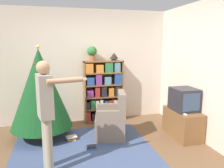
# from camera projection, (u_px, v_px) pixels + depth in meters

# --- Properties ---
(ground_plane) EXTENTS (14.00, 14.00, 0.00)m
(ground_plane) POSITION_uv_depth(u_px,v_px,m) (101.00, 158.00, 3.52)
(ground_plane) COLOR brown
(wall_back) EXTENTS (8.00, 0.10, 2.60)m
(wall_back) POSITION_uv_depth(u_px,v_px,m) (84.00, 66.00, 5.12)
(wall_back) COLOR beige
(wall_back) RESTS_ON ground_plane
(wall_right) EXTENTS (0.10, 8.00, 2.60)m
(wall_right) POSITION_uv_depth(u_px,v_px,m) (215.00, 74.00, 3.78)
(wall_right) COLOR beige
(wall_right) RESTS_ON ground_plane
(area_rug) EXTENTS (2.39, 2.08, 0.01)m
(area_rug) POSITION_uv_depth(u_px,v_px,m) (84.00, 151.00, 3.74)
(area_rug) COLOR #3D4C70
(area_rug) RESTS_ON ground_plane
(bookshelf) EXTENTS (0.91, 0.26, 1.44)m
(bookshelf) POSITION_uv_depth(u_px,v_px,m) (103.00, 91.00, 5.12)
(bookshelf) COLOR brown
(bookshelf) RESTS_ON ground_plane
(tv_stand) EXTENTS (0.44, 0.83, 0.54)m
(tv_stand) POSITION_uv_depth(u_px,v_px,m) (182.00, 123.00, 4.30)
(tv_stand) COLOR brown
(tv_stand) RESTS_ON ground_plane
(television) EXTENTS (0.43, 0.49, 0.44)m
(television) POSITION_uv_depth(u_px,v_px,m) (184.00, 99.00, 4.21)
(television) COLOR #28282D
(television) RESTS_ON tv_stand
(game_remote) EXTENTS (0.04, 0.12, 0.02)m
(game_remote) POSITION_uv_depth(u_px,v_px,m) (184.00, 114.00, 3.98)
(game_remote) COLOR white
(game_remote) RESTS_ON tv_stand
(christmas_tree) EXTENTS (1.17, 1.17, 1.80)m
(christmas_tree) POSITION_uv_depth(u_px,v_px,m) (40.00, 89.00, 4.15)
(christmas_tree) COLOR #4C3323
(christmas_tree) RESTS_ON ground_plane
(armchair) EXTENTS (0.68, 0.67, 0.92)m
(armchair) POSITION_uv_depth(u_px,v_px,m) (112.00, 122.00, 4.25)
(armchair) COLOR #7A6B5B
(armchair) RESTS_ON ground_plane
(standing_person) EXTENTS (0.69, 0.46, 1.60)m
(standing_person) POSITION_uv_depth(u_px,v_px,m) (46.00, 108.00, 3.01)
(standing_person) COLOR #9E937F
(standing_person) RESTS_ON ground_plane
(potted_plant) EXTENTS (0.22, 0.22, 0.33)m
(potted_plant) POSITION_uv_depth(u_px,v_px,m) (92.00, 52.00, 4.91)
(potted_plant) COLOR #935B38
(potted_plant) RESTS_ON bookshelf
(table_lamp) EXTENTS (0.20, 0.20, 0.18)m
(table_lamp) POSITION_uv_depth(u_px,v_px,m) (114.00, 56.00, 5.05)
(table_lamp) COLOR #473828
(table_lamp) RESTS_ON bookshelf
(book_pile_near_tree) EXTENTS (0.22, 0.18, 0.08)m
(book_pile_near_tree) POSITION_uv_depth(u_px,v_px,m) (72.00, 138.00, 4.18)
(book_pile_near_tree) COLOR gold
(book_pile_near_tree) RESTS_ON ground_plane
(book_pile_by_chair) EXTENTS (0.17, 0.17, 0.05)m
(book_pile_by_chair) POSITION_uv_depth(u_px,v_px,m) (91.00, 147.00, 3.84)
(book_pile_by_chair) COLOR #284C93
(book_pile_by_chair) RESTS_ON ground_plane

